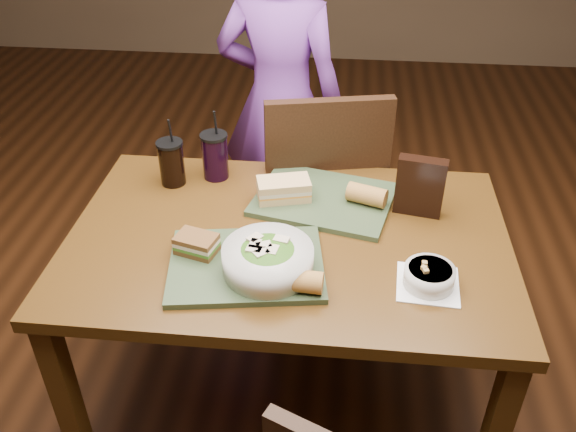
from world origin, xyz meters
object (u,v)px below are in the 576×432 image
object	(u,v)px
dining_table	(288,259)
sandwich_far	(284,189)
chip_bag	(420,187)
baguette_far	(367,195)
salad_bowl	(268,258)
baguette_near	(300,281)
sandwich_near	(197,244)
soup_bowl	(429,276)
cup_cola	(172,162)
diner	(280,102)
tray_far	(324,199)
chair_far	(327,197)
cup_berry	(215,156)
tray_near	(246,265)

from	to	relation	value
dining_table	sandwich_far	xyz separation A→B (m)	(-0.03, 0.17, 0.14)
chip_bag	baguette_far	bearing A→B (deg)	-172.66
salad_bowl	baguette_far	world-z (taller)	salad_bowl
baguette_near	sandwich_near	bearing A→B (deg)	156.59
salad_bowl	soup_bowl	distance (m)	0.43
cup_cola	chip_bag	xyz separation A→B (m)	(0.80, -0.10, 0.02)
diner	sandwich_far	size ratio (longest dim) A/B	8.22
dining_table	salad_bowl	size ratio (longest dim) A/B	5.31
dining_table	cup_cola	bearing A→B (deg)	148.09
diner	chip_bag	bearing A→B (deg)	130.90
baguette_near	cup_cola	size ratio (longest dim) A/B	0.50
baguette_near	diner	bearing A→B (deg)	98.85
dining_table	soup_bowl	distance (m)	0.45
tray_far	chip_bag	distance (m)	0.31
soup_bowl	chip_bag	world-z (taller)	chip_bag
chair_far	sandwich_far	xyz separation A→B (m)	(-0.13, -0.34, 0.24)
diner	baguette_near	size ratio (longest dim) A/B	12.62
chip_bag	salad_bowl	bearing A→B (deg)	-129.94
tray_far	cup_berry	bearing A→B (deg)	162.30
sandwich_far	chip_bag	world-z (taller)	chip_bag
sandwich_far	cup_cola	distance (m)	0.39
tray_near	tray_far	xyz separation A→B (m)	(0.19, 0.35, 0.00)
cup_cola	tray_near	bearing A→B (deg)	-53.06
soup_bowl	cup_berry	bearing A→B (deg)	143.70
diner	sandwich_near	bearing A→B (deg)	91.45
dining_table	salad_bowl	world-z (taller)	salad_bowl
dining_table	tray_far	bearing A→B (deg)	63.68
chair_far	soup_bowl	bearing A→B (deg)	-67.05
dining_table	diner	distance (m)	0.96
dining_table	cup_cola	distance (m)	0.51
tray_near	baguette_far	world-z (taller)	baguette_far
tray_near	chip_bag	xyz separation A→B (m)	(0.49, 0.32, 0.09)
sandwich_near	sandwich_far	world-z (taller)	sandwich_far
salad_bowl	baguette_far	size ratio (longest dim) A/B	2.02
tray_near	cup_cola	distance (m)	0.52
baguette_far	cup_cola	xyz separation A→B (m)	(-0.64, 0.09, 0.03)
sandwich_near	baguette_near	distance (m)	0.33
dining_table	sandwich_near	xyz separation A→B (m)	(-0.24, -0.12, 0.13)
baguette_near	soup_bowl	bearing A→B (deg)	12.30
tray_far	chip_bag	world-z (taller)	chip_bag
tray_near	soup_bowl	distance (m)	0.49
tray_far	sandwich_near	xyz separation A→B (m)	(-0.34, -0.32, 0.04)
baguette_near	cup_cola	xyz separation A→B (m)	(-0.47, 0.51, 0.03)
cup_cola	cup_berry	xyz separation A→B (m)	(0.13, 0.05, 0.00)
diner	tray_near	bearing A→B (deg)	99.10
diner	cup_cola	bearing A→B (deg)	75.24
sandwich_far	cup_cola	xyz separation A→B (m)	(-0.38, 0.08, 0.03)
cup_cola	sandwich_far	bearing A→B (deg)	-12.28
chip_bag	tray_near	bearing A→B (deg)	-135.89
salad_bowl	sandwich_far	distance (m)	0.36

